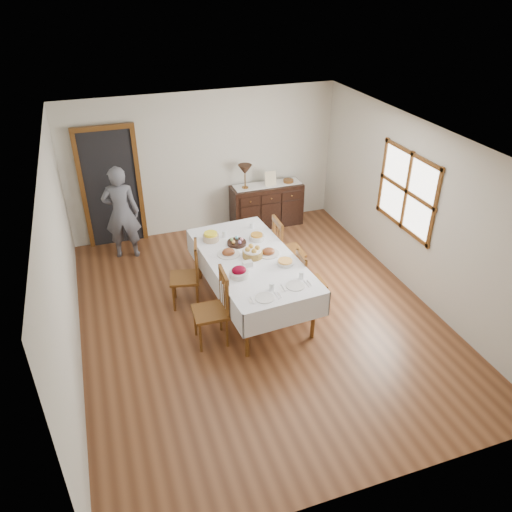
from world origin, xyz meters
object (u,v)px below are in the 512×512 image
object	(u,v)px
table_lamp	(245,170)
chair_left_near	(214,308)
chair_right_near	(308,280)
person	(121,210)
chair_left_far	(188,274)
sideboard	(267,205)
dining_table	(251,264)
chair_right_far	(286,249)

from	to	relation	value
table_lamp	chair_left_near	bearing A→B (deg)	-114.96
chair_left_near	chair_right_near	world-z (taller)	chair_left_near
chair_left_near	person	xyz separation A→B (m)	(-0.88, 2.73, 0.34)
chair_left_far	sideboard	world-z (taller)	chair_left_far
chair_left_far	chair_right_near	world-z (taller)	chair_left_far
chair_left_near	dining_table	bearing A→B (deg)	131.95
dining_table	chair_left_far	size ratio (longest dim) A/B	2.44
chair_left_near	sideboard	xyz separation A→B (m)	(1.85, 3.05, -0.13)
table_lamp	chair_left_far	bearing A→B (deg)	-126.72
person	chair_right_far	bearing A→B (deg)	157.29
chair_left_far	table_lamp	world-z (taller)	table_lamp
chair_right_near	chair_right_far	world-z (taller)	chair_right_far
chair_left_near	chair_right_near	xyz separation A→B (m)	(1.50, 0.31, -0.08)
chair_left_far	chair_right_near	size ratio (longest dim) A/B	1.11
chair_left_near	table_lamp	distance (m)	3.43
person	table_lamp	xyz separation A→B (m)	(2.30, 0.33, 0.30)
chair_left_near	chair_right_near	size ratio (longest dim) A/B	1.17
chair_right_near	table_lamp	world-z (taller)	table_lamp
chair_left_far	sideboard	xyz separation A→B (m)	(2.00, 2.10, -0.10)
sideboard	dining_table	bearing A→B (deg)	-114.86
chair_left_near	chair_right_far	size ratio (longest dim) A/B	1.00
person	table_lamp	world-z (taller)	person
chair_right_far	chair_right_near	bearing A→B (deg)	-177.55
dining_table	sideboard	world-z (taller)	dining_table
chair_left_far	chair_right_far	bearing A→B (deg)	109.46
chair_right_far	table_lamp	distance (m)	2.01
chair_right_far	person	bearing A→B (deg)	57.25
dining_table	chair_right_near	xyz separation A→B (m)	(0.78, -0.30, -0.27)
person	table_lamp	distance (m)	2.35
dining_table	chair_right_far	world-z (taller)	chair_right_far
table_lamp	sideboard	bearing A→B (deg)	-0.41
chair_right_near	chair_left_near	bearing A→B (deg)	103.48
sideboard	table_lamp	world-z (taller)	table_lamp
dining_table	chair_left_near	size ratio (longest dim) A/B	2.32
chair_right_near	table_lamp	bearing A→B (deg)	3.49
chair_left_near	chair_left_far	world-z (taller)	chair_left_near
person	chair_left_near	bearing A→B (deg)	119.00
person	chair_right_near	bearing A→B (deg)	145.63
sideboard	person	distance (m)	2.79
dining_table	chair_left_far	distance (m)	0.96
chair_left_near	person	distance (m)	2.89
dining_table	sideboard	size ratio (longest dim) A/B	1.81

